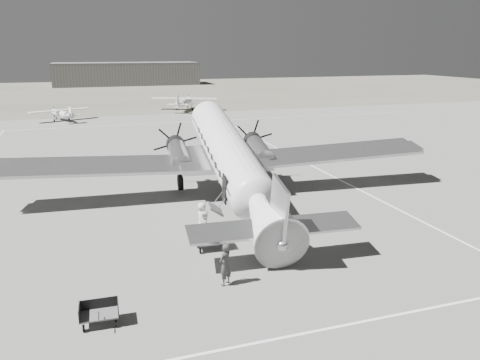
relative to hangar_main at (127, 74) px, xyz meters
name	(u,v)px	position (x,y,z in m)	size (l,w,h in m)	color
ground	(214,214)	(-5.00, -120.00, -3.30)	(260.00, 260.00, 0.00)	slate
taxi_line_near	(309,332)	(-5.00, -134.00, -3.29)	(60.00, 0.15, 0.01)	white
taxi_line_right	(373,196)	(7.00, -120.00, -3.29)	(0.15, 80.00, 0.01)	white
taxi_line_horizon	(142,124)	(-5.00, -80.00, -3.29)	(90.00, 0.15, 0.01)	white
grass_infield	(116,92)	(-5.00, -25.00, -3.30)	(260.00, 90.00, 0.01)	#636153
hangar_main	(127,74)	(0.00, 0.00, 0.00)	(42.00, 14.00, 6.60)	slate
dc3_airliner	(231,160)	(-3.27, -118.22, -0.24)	(32.09, 22.27, 6.11)	#AEAEB0
light_plane_left	(62,115)	(-15.99, -73.16, -2.35)	(9.12, 7.40, 1.89)	silver
light_plane_right	(184,103)	(4.01, -66.27, -2.08)	(11.80, 9.57, 2.45)	silver
baggage_cart_near	(210,241)	(-6.64, -125.40, -2.84)	(1.63, 1.15, 0.92)	#515151
baggage_cart_far	(99,314)	(-12.53, -130.94, -2.86)	(1.57, 1.11, 0.89)	#515151
ground_crew	(225,264)	(-6.97, -129.39, -2.30)	(0.73, 0.48, 2.00)	#303030
ramp_agent	(206,226)	(-6.54, -124.03, -2.45)	(0.82, 0.64, 1.69)	silver
passenger	(202,217)	(-6.46, -122.86, -2.39)	(0.89, 0.58, 1.81)	silver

